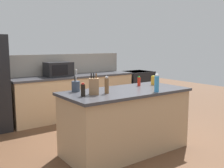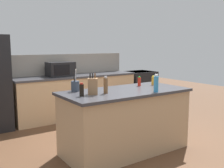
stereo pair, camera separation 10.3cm
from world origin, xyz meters
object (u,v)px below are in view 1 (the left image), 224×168
(range_oven, at_px, (137,88))
(knife_block, at_px, (94,86))
(dish_soap_bottle, at_px, (157,84))
(utensil_crock, at_px, (76,86))
(hot_sauce_bottle, at_px, (139,81))
(microwave, at_px, (59,69))
(pepper_grinder, at_px, (107,85))
(soy_sauce_bottle, at_px, (83,90))
(honey_jar, at_px, (153,80))

(range_oven, height_order, knife_block, knife_block)
(knife_block, distance_m, dish_soap_bottle, 0.91)
(utensil_crock, distance_m, hot_sauce_bottle, 1.10)
(range_oven, height_order, hot_sauce_bottle, hot_sauce_bottle)
(microwave, bearing_deg, pepper_grinder, -97.54)
(range_oven, height_order, pepper_grinder, pepper_grinder)
(pepper_grinder, relative_size, soy_sauce_bottle, 1.35)
(hot_sauce_bottle, bearing_deg, dish_soap_bottle, -106.73)
(utensil_crock, distance_m, dish_soap_bottle, 1.16)
(utensil_crock, distance_m, honey_jar, 1.38)
(range_oven, relative_size, hot_sauce_bottle, 5.91)
(knife_block, bearing_deg, soy_sauce_bottle, -142.84)
(range_oven, xyz_separation_m, honey_jar, (-1.42, -2.04, 0.55))
(dish_soap_bottle, distance_m, soy_sauce_bottle, 1.07)
(pepper_grinder, distance_m, hot_sauce_bottle, 0.86)
(knife_block, xyz_separation_m, utensil_crock, (-0.08, 0.36, -0.03))
(hot_sauce_bottle, relative_size, honey_jar, 1.02)
(range_oven, xyz_separation_m, dish_soap_bottle, (-1.86, -2.56, 0.59))
(dish_soap_bottle, xyz_separation_m, soy_sauce_bottle, (-1.02, 0.32, -0.04))
(pepper_grinder, xyz_separation_m, hot_sauce_bottle, (0.82, 0.26, -0.04))
(range_oven, height_order, soy_sauce_bottle, soy_sauce_bottle)
(utensil_crock, xyz_separation_m, honey_jar, (1.37, -0.18, -0.01))
(microwave, relative_size, dish_soap_bottle, 2.20)
(microwave, height_order, soy_sauce_bottle, microwave)
(hot_sauce_bottle, bearing_deg, microwave, 104.74)
(range_oven, xyz_separation_m, hot_sauce_bottle, (-1.69, -1.99, 0.55))
(soy_sauce_bottle, bearing_deg, honey_jar, 7.93)
(pepper_grinder, bearing_deg, range_oven, 41.84)
(range_oven, bearing_deg, microwave, 180.00)
(microwave, height_order, pepper_grinder, microwave)
(utensil_crock, relative_size, soy_sauce_bottle, 1.81)
(range_oven, bearing_deg, utensil_crock, -146.23)
(utensil_crock, height_order, dish_soap_bottle, utensil_crock)
(range_oven, relative_size, utensil_crock, 2.87)
(microwave, bearing_deg, dish_soap_bottle, -82.19)
(range_oven, distance_m, honey_jar, 2.54)
(knife_block, xyz_separation_m, pepper_grinder, (0.19, -0.03, -0.00))
(utensil_crock, relative_size, hot_sauce_bottle, 2.06)
(utensil_crock, bearing_deg, microwave, 72.89)
(pepper_grinder, bearing_deg, honey_jar, 10.67)
(knife_block, bearing_deg, hot_sauce_bottle, 42.14)
(range_oven, bearing_deg, dish_soap_bottle, -125.98)
(range_oven, distance_m, dish_soap_bottle, 3.22)
(microwave, height_order, knife_block, microwave)
(pepper_grinder, height_order, soy_sauce_bottle, pepper_grinder)
(hot_sauce_bottle, height_order, honey_jar, hot_sauce_bottle)
(dish_soap_bottle, height_order, honey_jar, dish_soap_bottle)
(honey_jar, bearing_deg, knife_block, -172.06)
(microwave, distance_m, honey_jar, 2.19)
(range_oven, bearing_deg, pepper_grinder, -138.16)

